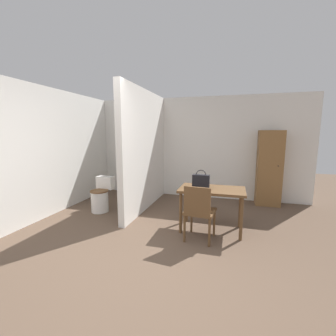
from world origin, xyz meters
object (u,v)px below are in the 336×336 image
object	(u,v)px
dining_table	(212,194)
wooden_cabinet	(269,168)
toilet	(101,196)
wooden_chair	(199,210)
handbag	(201,181)

from	to	relation	value
dining_table	wooden_cabinet	xyz separation A→B (m)	(1.11, 1.75, 0.22)
dining_table	toilet	world-z (taller)	dining_table
wooden_chair	wooden_cabinet	size ratio (longest dim) A/B	0.52
toilet	wooden_cabinet	bearing A→B (deg)	22.41
wooden_cabinet	dining_table	bearing A→B (deg)	-122.45
wooden_chair	handbag	size ratio (longest dim) A/B	2.86
toilet	handbag	size ratio (longest dim) A/B	2.31
dining_table	handbag	size ratio (longest dim) A/B	3.49
wooden_chair	handbag	xyz separation A→B (m)	(-0.04, 0.44, 0.35)
dining_table	wooden_chair	bearing A→B (deg)	-108.07
toilet	handbag	xyz separation A→B (m)	(2.13, -0.34, 0.53)
wooden_cabinet	toilet	bearing A→B (deg)	-157.59
wooden_chair	wooden_cabinet	distance (m)	2.55
dining_table	handbag	xyz separation A→B (m)	(-0.19, -0.00, 0.21)
wooden_chair	wooden_cabinet	bearing A→B (deg)	66.23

